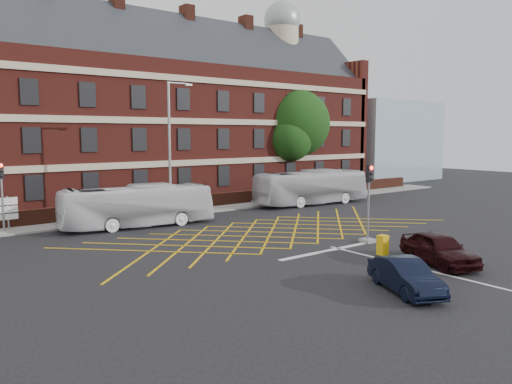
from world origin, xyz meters
TOP-DOWN VIEW (x-y plane):
  - ground at (0.00, 0.00)m, footprint 120.00×120.00m
  - victorian_building at (0.25, 22.00)m, footprint 51.00×12.17m
  - boundary_wall at (0.00, 13.00)m, footprint 56.00×0.50m
  - far_pavement at (0.00, 12.00)m, footprint 60.00×3.00m
  - glass_block at (34.00, 21.00)m, footprint 14.00×10.00m
  - box_junction_hatching at (0.00, 2.00)m, footprint 8.22×8.22m
  - stop_line at (0.00, -3.50)m, footprint 8.00×0.30m
  - centre_line at (0.00, -10.00)m, footprint 0.15×14.00m
  - bus_left at (-5.62, 8.62)m, footprint 9.95×3.59m
  - bus_right at (10.35, 9.18)m, footprint 10.67×3.47m
  - car_navy at (-3.29, -9.97)m, footprint 2.80×4.02m
  - car_maroon at (1.34, -8.46)m, footprint 3.18×4.66m
  - deciduous_tree at (15.37, 16.75)m, footprint 7.29×6.86m
  - traffic_light_near at (2.41, -3.45)m, footprint 0.70×0.70m
  - traffic_light_far at (-12.94, 11.21)m, footprint 0.70×0.70m
  - street_lamp at (-3.07, 8.84)m, footprint 2.25×1.00m
  - direction_signs at (-12.56, 11.79)m, footprint 1.10×0.16m
  - utility_cabinet at (0.77, -5.74)m, footprint 0.47×0.41m

SIDE VIEW (x-z plane):
  - ground at x=0.00m, z-range 0.00..0.00m
  - box_junction_hatching at x=0.00m, z-range 0.00..0.02m
  - stop_line at x=0.00m, z-range 0.00..0.02m
  - centre_line at x=0.00m, z-range 0.00..0.02m
  - far_pavement at x=0.00m, z-range 0.00..0.12m
  - utility_cabinet at x=0.77m, z-range 0.00..0.98m
  - boundary_wall at x=0.00m, z-range 0.00..1.10m
  - car_navy at x=-3.29m, z-range 0.00..1.26m
  - car_maroon at x=1.34m, z-range 0.00..1.47m
  - bus_left at x=-5.62m, z-range 0.00..2.71m
  - direction_signs at x=-12.56m, z-range 0.28..2.48m
  - bus_right at x=10.35m, z-range 0.00..2.92m
  - traffic_light_near at x=2.41m, z-range -0.37..3.90m
  - traffic_light_far at x=-12.94m, z-range -0.37..3.90m
  - street_lamp at x=-3.07m, z-range -1.42..7.92m
  - glass_block at x=34.00m, z-range 0.00..10.00m
  - deciduous_tree at x=15.37m, z-range 1.29..11.71m
  - victorian_building at x=0.25m, z-range -2.36..18.04m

